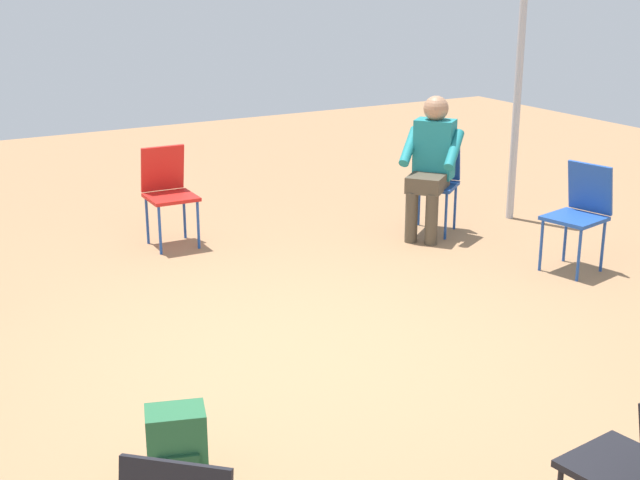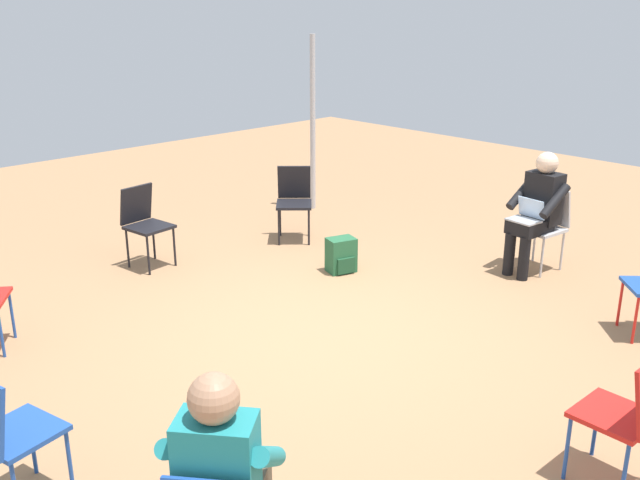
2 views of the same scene
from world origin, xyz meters
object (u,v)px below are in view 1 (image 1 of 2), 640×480
Objects in this scene: person_in_teal at (431,159)px; chair_west at (168,189)px; backpack_near_laptop_user at (177,448)px; chair_north at (580,209)px; chair_northwest at (435,177)px.

chair_west is at bearing 28.35° from person_in_teal.
person_in_teal is 4.31m from backpack_near_laptop_user.
backpack_near_laptop_user is at bearing 95.57° from chair_north.
backpack_near_laptop_user is at bearing 89.06° from chair_northwest.
chair_north reaches higher than backpack_near_laptop_user.
chair_north is 1.00× the size of chair_west.
person_in_teal reaches higher than chair_west.
person_in_teal reaches higher than backpack_near_laptop_user.
chair_north is at bearing 108.19° from backpack_near_laptop_user.
backpack_near_laptop_user is (3.51, -1.28, -0.34)m from chair_west.
chair_west is 2.36× the size of backpack_near_laptop_user.
chair_northwest is at bearing 161.68° from chair_west.
chair_northwest is (-1.43, -0.34, 0.00)m from chair_north.
chair_north is 3.42m from chair_west.
chair_northwest is at bearing 127.50° from backpack_near_laptop_user.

